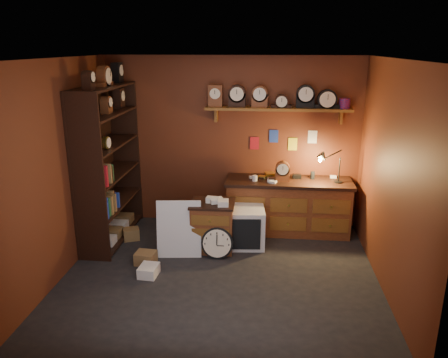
% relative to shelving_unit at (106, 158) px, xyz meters
% --- Properties ---
extents(floor, '(4.00, 4.00, 0.00)m').
position_rel_shelving_unit_xyz_m(floor, '(1.79, -0.98, -1.25)').
color(floor, black).
rests_on(floor, ground).
extents(room_shell, '(4.02, 3.62, 2.71)m').
position_rel_shelving_unit_xyz_m(room_shell, '(1.84, -0.87, 0.47)').
color(room_shell, maroon).
rests_on(room_shell, ground).
extents(shelving_unit, '(0.47, 1.60, 2.58)m').
position_rel_shelving_unit_xyz_m(shelving_unit, '(0.00, 0.00, 0.00)').
color(shelving_unit, black).
rests_on(shelving_unit, ground).
extents(workbench, '(1.94, 0.66, 1.36)m').
position_rel_shelving_unit_xyz_m(workbench, '(2.70, 0.49, -0.78)').
color(workbench, brown).
rests_on(workbench, ground).
extents(low_cabinet, '(0.63, 0.54, 0.80)m').
position_rel_shelving_unit_xyz_m(low_cabinet, '(1.60, -0.24, -0.86)').
color(low_cabinet, brown).
rests_on(low_cabinet, ground).
extents(big_round_clock, '(0.44, 0.15, 0.45)m').
position_rel_shelving_unit_xyz_m(big_round_clock, '(1.70, -0.52, -1.04)').
color(big_round_clock, black).
rests_on(big_round_clock, ground).
extents(white_panel, '(0.63, 0.24, 0.81)m').
position_rel_shelving_unit_xyz_m(white_panel, '(1.16, -0.50, -1.25)').
color(white_panel, silver).
rests_on(white_panel, ground).
extents(mini_fridge, '(0.60, 0.61, 0.57)m').
position_rel_shelving_unit_xyz_m(mini_fridge, '(2.06, -0.06, -0.97)').
color(mini_fridge, silver).
rests_on(mini_fridge, ground).
extents(floor_box_a, '(0.29, 0.25, 0.16)m').
position_rel_shelving_unit_xyz_m(floor_box_a, '(0.75, -0.79, -1.17)').
color(floor_box_a, olive).
rests_on(floor_box_a, ground).
extents(floor_box_b, '(0.25, 0.29, 0.14)m').
position_rel_shelving_unit_xyz_m(floor_box_b, '(0.88, -1.10, -1.19)').
color(floor_box_b, white).
rests_on(floor_box_b, ground).
extents(floor_box_c, '(0.29, 0.27, 0.17)m').
position_rel_shelving_unit_xyz_m(floor_box_c, '(0.33, -0.06, -1.17)').
color(floor_box_c, olive).
rests_on(floor_box_c, ground).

